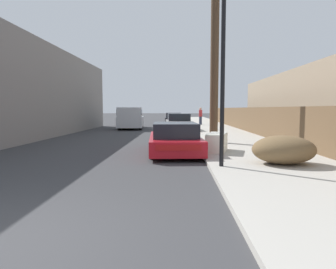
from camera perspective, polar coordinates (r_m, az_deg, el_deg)
name	(u,v)px	position (r m, az deg, el deg)	size (l,w,h in m)	color
sidewalk_curb	(211,127)	(26.94, 8.18, 1.37)	(4.20, 63.00, 0.12)	#ADA89E
discarded_fridge	(217,142)	(11.34, 9.30, -1.48)	(1.02, 1.67, 0.71)	silver
parked_sports_car_red	(174,139)	(11.50, 1.23, -0.90)	(2.17, 4.66, 1.19)	red
car_parked_mid	(178,123)	(22.90, 1.99, 2.22)	(2.13, 4.62, 1.35)	gray
car_parked_far	(173,119)	(31.95, 1.01, 2.95)	(1.93, 4.30, 1.28)	black
pickup_truck	(131,118)	(25.45, -7.11, 3.07)	(2.44, 5.47, 1.82)	silver
utility_pole	(215,40)	(14.75, 8.91, 17.43)	(1.80, 0.39, 9.47)	#4C3826
street_lamp	(223,60)	(8.46, 10.42, 13.83)	(0.26, 0.26, 5.06)	black
brush_pile	(284,150)	(9.27, 21.17, -2.72)	(1.81, 1.39, 0.83)	brown
wooden_fence	(237,118)	(25.34, 13.07, 3.11)	(0.08, 41.96, 1.68)	brown
building_right_house	(335,105)	(20.02, 29.22, 4.92)	(6.00, 17.81, 3.85)	gray
pedestrian	(201,116)	(30.14, 6.21, 3.56)	(0.34, 0.34, 1.72)	#282D42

